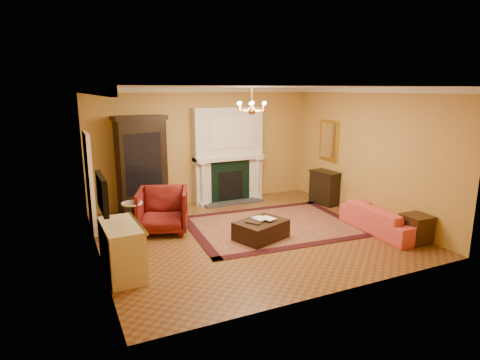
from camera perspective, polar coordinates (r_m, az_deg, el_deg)
floor at (r=8.47m, az=1.57°, el=-7.72°), size 6.00×5.50×0.02m
ceiling at (r=7.93m, az=1.70°, el=13.17°), size 6.00×5.50×0.02m
wall_back at (r=10.57m, az=-5.09°, el=4.83°), size 6.00×0.02×3.00m
wall_front at (r=5.79m, az=13.94°, el=-2.20°), size 6.00×0.02×3.00m
wall_left at (r=7.26m, az=-20.14°, el=0.41°), size 0.02×5.50×3.00m
wall_right at (r=9.77m, az=17.66°, el=3.62°), size 0.02×5.50×3.00m
fireplace at (r=10.67m, az=-1.68°, el=3.29°), size 1.90×0.70×2.50m
crown_molding at (r=8.80m, az=-1.16°, el=12.68°), size 6.00×5.50×0.12m
doorway at (r=9.02m, az=-20.56°, el=-0.27°), size 0.08×1.05×2.10m
tv_panel at (r=6.72m, az=-19.03°, el=-1.78°), size 0.09×0.95×0.58m
gilt_mirror at (r=10.79m, az=12.53°, el=5.54°), size 0.06×0.76×1.05m
chandelier at (r=7.94m, az=1.68°, el=10.27°), size 0.63×0.55×0.53m
oriental_rug at (r=8.96m, az=4.71°, el=-6.48°), size 3.79×2.95×0.01m
china_cabinet at (r=9.93m, az=-13.79°, el=1.80°), size 1.17×0.63×2.25m
wingback_armchair at (r=8.60m, az=-10.94°, el=-3.94°), size 1.26×1.22×1.03m
pedestal_table at (r=8.40m, az=-15.00°, el=-5.16°), size 0.42×0.42×0.74m
commode at (r=6.84m, az=-16.46°, el=-9.47°), size 0.59×1.17×0.86m
coral_sofa at (r=8.98m, az=19.59°, el=-4.66°), size 0.65×1.96×0.76m
end_table at (r=8.64m, az=23.76°, el=-6.48°), size 0.47×0.47×0.54m
console_table at (r=10.75m, az=12.01°, el=-1.13°), size 0.55×0.81×0.84m
leather_ottoman at (r=8.12m, az=2.99°, el=-7.08°), size 1.17×1.00×0.37m
ottoman_tray at (r=8.04m, az=2.35°, el=-5.81°), size 0.51×0.49×0.03m
book_a at (r=7.98m, az=2.23°, el=-4.75°), size 0.22×0.07×0.29m
book_b at (r=7.99m, az=3.44°, el=-4.70°), size 0.22×0.09×0.30m
topiary_left at (r=10.30m, az=-5.64°, el=4.36°), size 0.15×0.15×0.41m
topiary_right at (r=10.83m, az=1.33°, el=4.91°), size 0.16×0.16×0.44m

